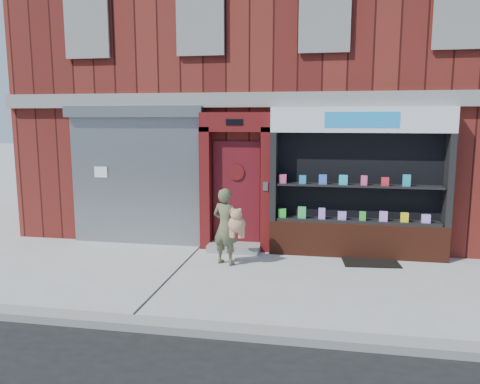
# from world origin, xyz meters

# --- Properties ---
(ground) EXTENTS (80.00, 80.00, 0.00)m
(ground) POSITION_xyz_m (0.00, 0.00, 0.00)
(ground) COLOR #9E9E99
(ground) RESTS_ON ground
(curb) EXTENTS (60.00, 0.30, 0.12)m
(curb) POSITION_xyz_m (0.00, -2.15, 0.06)
(curb) COLOR gray
(curb) RESTS_ON ground
(building) EXTENTS (12.00, 8.16, 8.00)m
(building) POSITION_xyz_m (-0.00, 5.99, 4.00)
(building) COLOR #521612
(building) RESTS_ON ground
(shutter_bay) EXTENTS (3.10, 0.30, 3.04)m
(shutter_bay) POSITION_xyz_m (-3.00, 1.93, 1.72)
(shutter_bay) COLOR gray
(shutter_bay) RESTS_ON ground
(red_door_bay) EXTENTS (1.52, 0.58, 2.90)m
(red_door_bay) POSITION_xyz_m (-0.75, 1.86, 1.46)
(red_door_bay) COLOR #4F0D0E
(red_door_bay) RESTS_ON ground
(pharmacy_bay) EXTENTS (3.50, 0.41, 3.00)m
(pharmacy_bay) POSITION_xyz_m (1.75, 1.81, 1.37)
(pharmacy_bay) COLOR #552214
(pharmacy_bay) RESTS_ON ground
(woman) EXTENTS (0.72, 0.54, 1.48)m
(woman) POSITION_xyz_m (-0.71, 0.78, 0.75)
(woman) COLOR #555B3C
(woman) RESTS_ON ground
(doormat) EXTENTS (1.12, 0.83, 0.03)m
(doormat) POSITION_xyz_m (2.00, 1.42, 0.01)
(doormat) COLOR black
(doormat) RESTS_ON ground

